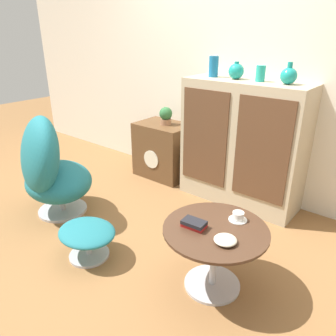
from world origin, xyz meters
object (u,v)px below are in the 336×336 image
(potted_plant, at_px, (166,115))
(vase_leftmost, at_px, (214,66))
(ottoman, at_px, (87,235))
(vase_inner_left, at_px, (236,71))
(teacup, at_px, (238,217))
(tv_console, at_px, (164,150))
(sideboard, at_px, (242,144))
(egg_chair, at_px, (50,169))
(bowl, at_px, (225,240))
(vase_inner_right, at_px, (261,74))
(coffee_table, at_px, (215,246))
(vase_rightmost, at_px, (289,76))
(book_stack, at_px, (194,224))

(potted_plant, bearing_deg, vase_leftmost, 0.33)
(ottoman, height_order, vase_inner_left, vase_inner_left)
(teacup, bearing_deg, tv_console, 145.43)
(sideboard, xyz_separation_m, egg_chair, (-1.20, -1.31, -0.15))
(vase_inner_left, distance_m, potted_plant, 0.97)
(sideboard, distance_m, bowl, 1.41)
(egg_chair, relative_size, ottoman, 2.10)
(sideboard, bearing_deg, vase_inner_right, 2.05)
(sideboard, xyz_separation_m, coffee_table, (0.45, -1.19, -0.27))
(vase_rightmost, bearing_deg, teacup, -80.99)
(vase_inner_left, bearing_deg, vase_rightmost, 0.00)
(vase_inner_right, height_order, book_stack, vase_inner_right)
(sideboard, bearing_deg, egg_chair, -132.37)
(tv_console, bearing_deg, vase_inner_left, 0.26)
(ottoman, distance_m, vase_inner_right, 1.93)
(teacup, bearing_deg, sideboard, 116.65)
(tv_console, xyz_separation_m, vase_leftmost, (0.61, 0.00, 0.96))
(sideboard, distance_m, egg_chair, 1.78)
(teacup, bearing_deg, book_stack, -125.54)
(potted_plant, bearing_deg, vase_inner_right, 0.18)
(vase_leftmost, bearing_deg, bowl, -54.29)
(vase_inner_right, height_order, teacup, vase_inner_right)
(vase_leftmost, bearing_deg, tv_console, -179.64)
(egg_chair, relative_size, teacup, 8.00)
(potted_plant, bearing_deg, coffee_table, -40.73)
(vase_inner_left, height_order, vase_rightmost, vase_rightmost)
(sideboard, xyz_separation_m, potted_plant, (-0.93, 0.00, 0.13))
(coffee_table, xyz_separation_m, vase_rightmost, (-0.10, 1.20, 0.92))
(teacup, bearing_deg, vase_inner_right, 111.53)
(vase_leftmost, xyz_separation_m, teacup, (0.87, -1.02, -0.80))
(vase_rightmost, distance_m, book_stack, 1.49)
(sideboard, height_order, tv_console, sideboard)
(coffee_table, relative_size, bowl, 4.90)
(vase_inner_right, xyz_separation_m, potted_plant, (-1.04, -0.00, -0.53))
(vase_rightmost, distance_m, teacup, 1.29)
(egg_chair, relative_size, vase_rightmost, 5.44)
(sideboard, xyz_separation_m, ottoman, (-0.44, -1.52, -0.40))
(vase_leftmost, bearing_deg, sideboard, -0.62)
(sideboard, distance_m, ottoman, 1.63)
(sideboard, height_order, vase_leftmost, vase_leftmost)
(egg_chair, bearing_deg, vase_inner_right, 45.24)
(egg_chair, bearing_deg, bowl, 0.91)
(vase_leftmost, distance_m, bowl, 1.78)
(sideboard, distance_m, vase_inner_right, 0.66)
(ottoman, xyz_separation_m, vase_rightmost, (0.79, 1.52, 1.06))
(potted_plant, height_order, teacup, potted_plant)
(vase_inner_right, xyz_separation_m, book_stack, (0.23, -1.27, -0.77))
(coffee_table, xyz_separation_m, bowl, (0.12, -0.09, 0.15))
(ottoman, xyz_separation_m, potted_plant, (-0.49, 1.52, 0.53))
(potted_plant, height_order, bowl, potted_plant)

